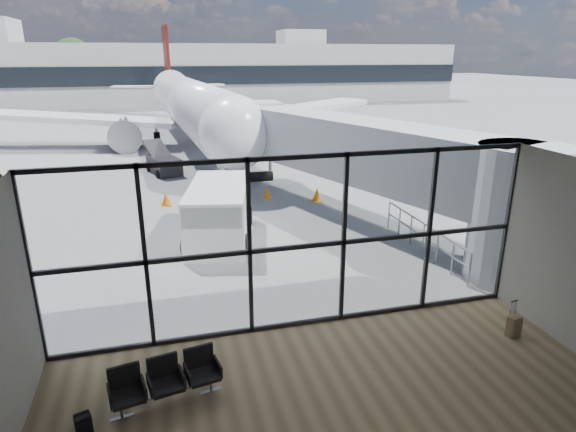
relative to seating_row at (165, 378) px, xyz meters
name	(u,v)px	position (x,y,z in m)	size (l,w,h in m)	color
ground	(191,123)	(3.35, 42.08, -0.54)	(220.00, 220.00, 0.00)	slate
lounge_shell	(385,336)	(3.35, -2.72, 2.11)	(12.02, 8.01, 4.51)	brown
glass_curtain_wall	(298,245)	(3.35, 2.08, 1.71)	(12.10, 0.12, 4.50)	white
jet_bridge	(367,157)	(8.25, 9.15, 2.22)	(8.00, 16.50, 4.33)	#A0A3A6
apron_railing	(424,234)	(8.95, 5.58, 0.18)	(0.06, 5.46, 1.11)	gray
far_terminal	(174,72)	(2.76, 64.05, 3.67)	(80.00, 12.20, 11.00)	#AFAFAA
tree_4	(31,64)	(-17.65, 74.08, 4.72)	(5.61, 5.61, 8.07)	#382619
tree_5	(73,60)	(-11.65, 74.08, 5.34)	(6.27, 6.27, 9.03)	#382619
seating_row	(165,378)	(0.00, 0.00, 0.00)	(2.19, 0.99, 0.97)	gray
backpack	(84,425)	(-1.49, -0.57, -0.33)	(0.34, 0.33, 0.43)	black
suitcase	(514,326)	(8.44, 0.23, -0.26)	(0.38, 0.31, 0.93)	brown
airliner	(189,104)	(2.72, 31.59, 2.39)	(32.16, 37.31, 9.61)	white
service_van	(219,212)	(2.17, 8.72, 0.54)	(3.12, 5.14, 2.09)	white
belt_loader	(163,164)	(0.32, 20.30, 0.04)	(2.26, 3.92, 1.71)	black
traffic_cone_a	(166,199)	(0.31, 13.68, -0.22)	(0.47, 0.47, 0.67)	orange
traffic_cone_b	(268,193)	(5.12, 13.64, -0.27)	(0.40, 0.40, 0.57)	orange
traffic_cone_c	(317,195)	(7.30, 12.58, -0.23)	(0.46, 0.46, 0.66)	orange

